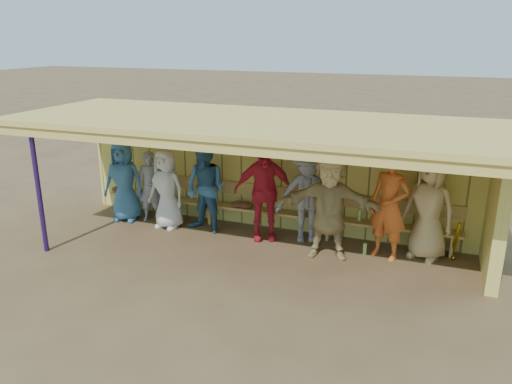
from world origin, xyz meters
TOP-DOWN VIEW (x-y plane):
  - ground at (0.00, 0.00)m, footprint 90.00×90.00m
  - player_a at (-2.59, 0.73)m, footprint 0.65×0.53m
  - player_b at (-2.04, 0.48)m, footprint 0.88×0.63m
  - player_c at (-1.18, 0.57)m, footprint 1.03×0.88m
  - player_d at (0.06, 0.62)m, footprint 1.26×0.91m
  - player_e at (0.89, 0.81)m, footprint 1.38×1.04m
  - player_f at (1.44, 0.24)m, footprint 1.90×0.85m
  - player_g at (2.46, 0.56)m, footprint 0.85×0.70m
  - player_h at (3.14, 0.81)m, footprint 1.10×0.92m
  - player_extra at (-3.14, 0.56)m, footprint 0.95×0.70m
  - dugout_structure at (0.39, 0.69)m, footprint 8.80×3.20m
  - bench at (0.00, 1.12)m, footprint 7.60×0.34m
  - dugout_equipment at (-0.71, 0.99)m, footprint 7.52×0.62m

SIDE VIEW (x-z plane):
  - ground at x=0.00m, z-range 0.00..0.00m
  - dugout_equipment at x=-0.71m, z-range 0.09..0.89m
  - bench at x=0.00m, z-range 0.06..0.99m
  - player_a at x=-2.59m, z-range 0.00..1.55m
  - player_b at x=-2.04m, z-range 0.00..1.69m
  - player_extra at x=-3.14m, z-range 0.00..1.78m
  - player_c at x=-1.18m, z-range 0.00..1.86m
  - player_e at x=0.89m, z-range 0.00..1.89m
  - player_h at x=3.14m, z-range 0.00..1.93m
  - player_f at x=1.44m, z-range 0.00..1.97m
  - player_d at x=0.06m, z-range 0.00..1.98m
  - player_g at x=2.46m, z-range 0.00..1.99m
  - dugout_structure at x=0.39m, z-range 0.44..2.94m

